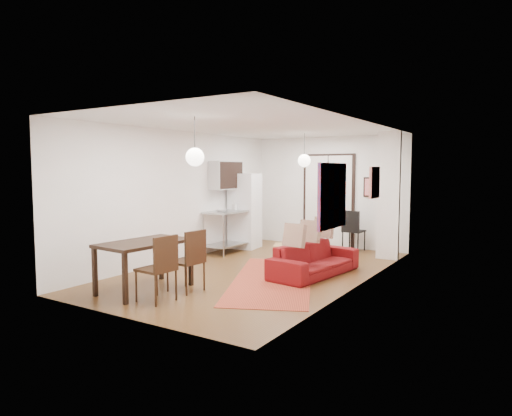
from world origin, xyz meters
The scene contains 27 objects.
floor centered at (0.00, 0.00, 0.00)m, with size 7.00×7.00×0.00m, color brown.
ceiling centered at (0.00, 0.00, 2.90)m, with size 4.20×7.00×0.02m, color silver.
wall_back centered at (0.00, 3.50, 1.45)m, with size 4.20×0.02×2.90m, color white.
wall_front centered at (0.00, -3.50, 1.45)m, with size 4.20×0.02×2.90m, color white.
wall_left centered at (-2.10, 0.00, 1.45)m, with size 0.02×7.00×2.90m, color white.
wall_right centered at (2.10, 0.00, 1.45)m, with size 0.02×7.00×2.90m, color white.
double_doors centered at (0.00, 3.46, 1.20)m, with size 1.44×0.06×2.50m, color white.
stub_partition centered at (1.85, 2.55, 1.45)m, with size 0.50×0.10×2.90m, color white.
wall_cabinet centered at (-1.92, 1.50, 1.90)m, with size 0.35×1.00×0.70m, color silver.
painting_popart centered at (2.08, -1.25, 1.65)m, with size 0.05×1.00×1.00m, color red.
painting_abstract centered at (2.08, 0.80, 1.80)m, with size 0.05×0.50×0.60m, color #F1E7C9.
poster_back centered at (1.15, 3.47, 1.60)m, with size 0.40×0.03×0.50m, color red.
print_left centered at (-2.07, 2.00, 1.95)m, with size 0.03×0.44×0.54m, color brown.
pendant_back centered at (0.00, 2.00, 2.25)m, with size 0.30×0.30×0.80m.
pendant_front centered at (0.00, -2.00, 2.25)m, with size 0.30×0.30×0.80m.
kilim_rug centered at (0.59, -0.50, 0.00)m, with size 1.41×3.75×0.01m, color #AE452B.
sofa centered at (1.10, 0.23, 0.31)m, with size 0.82×2.09×0.61m, color maroon.
coffee_table centered at (0.30, 0.99, 0.36)m, with size 1.05×0.83×0.41m.
potted_plant centered at (0.40, 0.99, 0.61)m, with size 0.31×0.36×0.40m, color #406C30.
kitchen_counter centered at (-1.74, 1.37, 0.69)m, with size 0.67×1.34×1.03m.
bowl centered at (-1.75, 1.07, 1.06)m, with size 0.24×0.24×0.06m, color beige.
soap_bottle centered at (-1.75, 1.62, 1.14)m, with size 0.10×0.10×0.21m, color #539EB4.
fridge centered at (-1.74, 2.09, 0.97)m, with size 0.68×0.68×1.94m, color white.
dining_table centered at (-0.85, -2.33, 0.75)m, with size 0.97×1.58×0.85m.
dining_chair_near centered at (-0.25, -1.87, 0.61)m, with size 0.53×0.73×1.05m.
dining_chair_far centered at (-0.25, -2.57, 0.61)m, with size 0.53×0.73×1.05m.
black_side_chair centered at (0.83, 3.25, 0.60)m, with size 0.50×0.50×1.03m.
Camera 1 is at (4.78, -7.75, 2.06)m, focal length 32.00 mm.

